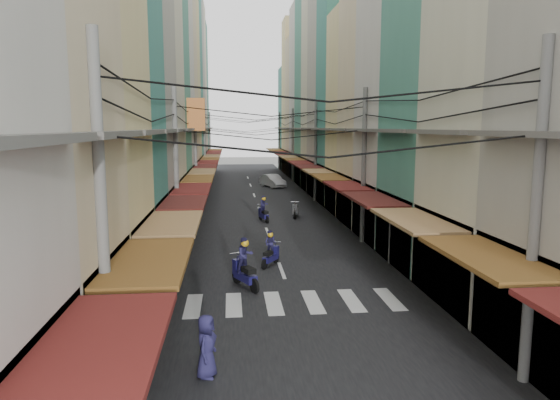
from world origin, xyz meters
TOP-DOWN VIEW (x-y plane):
  - ground at (0.00, 0.00)m, footprint 160.00×160.00m
  - road at (0.00, 20.00)m, footprint 10.00×80.00m
  - sidewalk_left at (-6.50, 20.00)m, footprint 3.00×80.00m
  - sidewalk_right at (6.50, 20.00)m, footprint 3.00×80.00m
  - crosswalk at (-0.00, -6.00)m, footprint 7.55×2.40m
  - building_row_left at (-7.92, 16.56)m, footprint 7.80×67.67m
  - building_row_right at (7.92, 16.45)m, footprint 7.80×68.98m
  - utility_poles at (0.00, 15.01)m, footprint 10.20×66.13m
  - white_car at (2.22, 28.14)m, footprint 4.92×3.22m
  - bicycle at (7.24, -2.43)m, footprint 1.63×0.85m
  - moving_scooters at (-0.36, 2.17)m, footprint 4.37×16.87m
  - parked_scooters at (3.59, -3.92)m, footprint 13.04×15.23m
  - pedestrians at (-3.75, 0.72)m, footprint 13.73×26.88m
  - market_umbrella at (6.79, -2.95)m, footprint 2.11×2.11m
  - traffic_sign at (4.91, -1.49)m, footprint 0.10×0.61m

SIDE VIEW (x-z plane):
  - ground at x=0.00m, z-range 0.00..0.00m
  - white_car at x=2.22m, z-range -0.81..0.81m
  - bicycle at x=7.24m, z-range -0.53..0.53m
  - road at x=0.00m, z-range 0.00..0.02m
  - crosswalk at x=0.00m, z-range 0.02..0.03m
  - sidewalk_left at x=-6.50m, z-range 0.00..0.06m
  - sidewalk_right at x=6.50m, z-range 0.00..0.06m
  - parked_scooters at x=3.59m, z-range -0.03..0.99m
  - moving_scooters at x=-0.36m, z-range -0.44..1.54m
  - pedestrians at x=-3.75m, z-range -0.10..2.09m
  - market_umbrella at x=6.79m, z-range 0.85..3.08m
  - traffic_sign at x=4.91m, z-range 0.62..3.41m
  - utility_poles at x=0.00m, z-range 2.49..10.69m
  - building_row_right at x=7.92m, z-range -1.89..20.71m
  - building_row_left at x=-7.92m, z-range -2.07..21.63m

